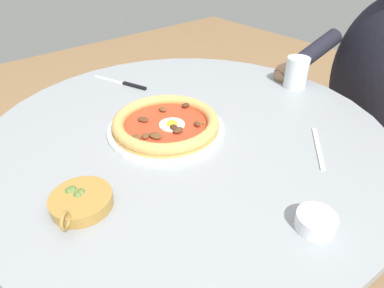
% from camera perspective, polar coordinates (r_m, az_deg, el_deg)
% --- Properties ---
extents(dining_table, '(1.02, 1.02, 0.73)m').
position_cam_1_polar(dining_table, '(0.93, -0.92, -5.64)').
color(dining_table, gray).
rests_on(dining_table, ground).
extents(pizza_on_plate, '(0.29, 0.29, 0.04)m').
position_cam_1_polar(pizza_on_plate, '(0.82, -4.57, 3.47)').
color(pizza_on_plate, white).
rests_on(pizza_on_plate, dining_table).
extents(water_glass, '(0.07, 0.07, 0.09)m').
position_cam_1_polar(water_glass, '(1.09, 17.72, 11.51)').
color(water_glass, silver).
rests_on(water_glass, dining_table).
extents(steak_knife, '(0.21, 0.08, 0.01)m').
position_cam_1_polar(steak_knife, '(1.08, -11.31, 10.25)').
color(steak_knife, silver).
rests_on(steak_knife, dining_table).
extents(ramekin_capers, '(0.07, 0.07, 0.03)m').
position_cam_1_polar(ramekin_capers, '(0.61, 20.82, -12.47)').
color(ramekin_capers, white).
rests_on(ramekin_capers, dining_table).
extents(olive_pan, '(0.12, 0.12, 0.05)m').
position_cam_1_polar(olive_pan, '(0.64, -18.87, -9.36)').
color(olive_pan, olive).
rests_on(olive_pan, dining_table).
extents(fork_utensil, '(0.11, 0.14, 0.00)m').
position_cam_1_polar(fork_utensil, '(0.81, 21.17, -0.61)').
color(fork_utensil, '#BCBCC1').
rests_on(fork_utensil, dining_table).
extents(diner_person, '(0.44, 0.48, 1.17)m').
position_cam_1_polar(diner_person, '(1.38, 27.48, 2.27)').
color(diner_person, '#282833').
rests_on(diner_person, ground).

